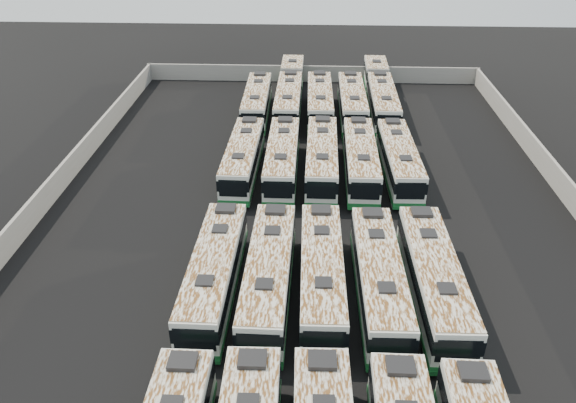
# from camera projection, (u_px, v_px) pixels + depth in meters

# --- Properties ---
(ground) EXTENTS (140.00, 140.00, 0.00)m
(ground) POSITION_uv_depth(u_px,v_px,m) (308.00, 223.00, 45.98)
(ground) COLOR black
(ground) RESTS_ON ground
(perimeter_wall) EXTENTS (45.20, 73.20, 2.20)m
(perimeter_wall) POSITION_uv_depth(u_px,v_px,m) (308.00, 212.00, 45.42)
(perimeter_wall) COLOR gray
(perimeter_wall) RESTS_ON ground
(bus_midfront_far_left) EXTENTS (2.94, 13.20, 3.71)m
(bus_midfront_far_left) POSITION_uv_depth(u_px,v_px,m) (214.00, 273.00, 37.20)
(bus_midfront_far_left) COLOR silver
(bus_midfront_far_left) RESTS_ON ground
(bus_midfront_left) EXTENTS (3.04, 13.40, 3.77)m
(bus_midfront_left) POSITION_uv_depth(u_px,v_px,m) (269.00, 276.00, 36.90)
(bus_midfront_left) COLOR silver
(bus_midfront_left) RESTS_ON ground
(bus_midfront_center) EXTENTS (2.92, 13.16, 3.70)m
(bus_midfront_center) POSITION_uv_depth(u_px,v_px,m) (322.00, 274.00, 37.05)
(bus_midfront_center) COLOR silver
(bus_midfront_center) RESTS_ON ground
(bus_midfront_right) EXTENTS (2.99, 13.26, 3.73)m
(bus_midfront_right) POSITION_uv_depth(u_px,v_px,m) (379.00, 279.00, 36.63)
(bus_midfront_right) COLOR silver
(bus_midfront_right) RESTS_ON ground
(bus_midfront_far_right) EXTENTS (3.05, 13.52, 3.80)m
(bus_midfront_far_right) POSITION_uv_depth(u_px,v_px,m) (434.00, 280.00, 36.51)
(bus_midfront_far_right) COLOR silver
(bus_midfront_far_right) RESTS_ON ground
(bus_midback_far_left) EXTENTS (2.96, 12.95, 3.64)m
(bus_midback_far_left) POSITION_uv_depth(u_px,v_px,m) (243.00, 158.00, 52.25)
(bus_midback_far_left) COLOR silver
(bus_midback_far_left) RESTS_ON ground
(bus_midback_left) EXTENTS (2.80, 13.14, 3.71)m
(bus_midback_left) POSITION_uv_depth(u_px,v_px,m) (282.00, 159.00, 52.07)
(bus_midback_left) COLOR silver
(bus_midback_left) RESTS_ON ground
(bus_midback_center) EXTENTS (3.00, 13.35, 3.75)m
(bus_midback_center) POSITION_uv_depth(u_px,v_px,m) (322.00, 159.00, 52.01)
(bus_midback_center) COLOR silver
(bus_midback_center) RESTS_ON ground
(bus_midback_right) EXTENTS (2.93, 13.23, 3.72)m
(bus_midback_right) POSITION_uv_depth(u_px,v_px,m) (360.00, 160.00, 51.89)
(bus_midback_right) COLOR silver
(bus_midback_right) RESTS_ON ground
(bus_midback_far_right) EXTENTS (2.99, 12.99, 3.65)m
(bus_midback_far_right) POSITION_uv_depth(u_px,v_px,m) (399.00, 160.00, 51.88)
(bus_midback_far_right) COLOR silver
(bus_midback_far_right) RESTS_ON ground
(bus_back_far_left) EXTENTS (2.91, 12.95, 3.64)m
(bus_back_far_left) POSITION_uv_depth(u_px,v_px,m) (257.00, 102.00, 65.11)
(bus_back_far_left) COLOR silver
(bus_back_far_left) RESTS_ON ground
(bus_back_left) EXTENTS (2.93, 20.68, 3.75)m
(bus_back_left) POSITION_uv_depth(u_px,v_px,m) (290.00, 91.00, 68.06)
(bus_back_left) COLOR silver
(bus_back_left) RESTS_ON ground
(bus_back_center) EXTENTS (2.95, 13.37, 3.76)m
(bus_back_center) POSITION_uv_depth(u_px,v_px,m) (320.00, 102.00, 64.83)
(bus_back_center) COLOR silver
(bus_back_center) RESTS_ON ground
(bus_back_right) EXTENTS (2.84, 13.36, 3.77)m
(bus_back_right) POSITION_uv_depth(u_px,v_px,m) (352.00, 103.00, 64.72)
(bus_back_right) COLOR silver
(bus_back_right) RESTS_ON ground
(bus_back_far_right) EXTENTS (3.17, 20.90, 3.78)m
(bus_back_far_right) POSITION_uv_depth(u_px,v_px,m) (380.00, 92.00, 67.73)
(bus_back_far_right) COLOR silver
(bus_back_far_right) RESTS_ON ground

